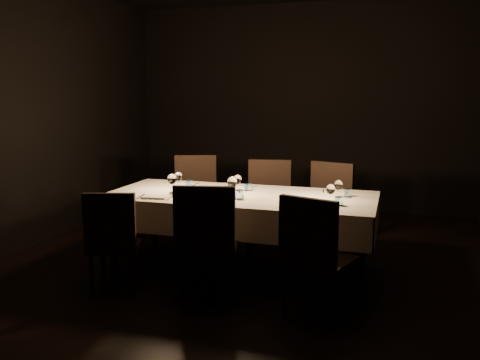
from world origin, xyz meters
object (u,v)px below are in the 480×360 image
(dining_table, at_px, (240,202))
(chair_far_right, at_px, (327,205))
(chair_near_right, at_px, (314,252))
(chair_far_center, at_px, (269,201))
(chair_near_left, at_px, (113,237))
(chair_far_left, at_px, (195,196))
(chair_near_center, at_px, (207,239))

(dining_table, xyz_separation_m, chair_far_right, (0.72, 0.77, -0.15))
(chair_near_right, height_order, chair_far_center, chair_far_center)
(dining_table, distance_m, chair_near_left, 1.21)
(dining_table, relative_size, chair_far_left, 2.52)
(dining_table, distance_m, chair_near_right, 1.21)
(chair_near_center, bearing_deg, chair_far_left, -76.64)
(chair_far_left, distance_m, chair_far_right, 1.51)
(chair_far_left, height_order, chair_far_right, chair_far_left)
(dining_table, height_order, chair_far_center, chair_far_center)
(chair_near_left, bearing_deg, chair_far_center, -137.41)
(chair_near_left, bearing_deg, chair_far_left, -110.19)
(chair_far_left, bearing_deg, chair_far_center, -19.00)
(chair_near_right, bearing_deg, chair_near_center, 16.58)
(chair_far_center, bearing_deg, chair_far_right, -14.47)
(chair_near_left, relative_size, chair_near_right, 0.93)
(dining_table, relative_size, chair_near_center, 2.52)
(dining_table, relative_size, chair_near_right, 2.62)
(chair_near_left, relative_size, chair_far_left, 0.89)
(chair_near_center, bearing_deg, chair_near_right, 165.83)
(chair_far_center, relative_size, chair_far_right, 1.00)
(chair_near_left, xyz_separation_m, chair_far_left, (0.09, 1.64, 0.05))
(chair_near_left, xyz_separation_m, chair_far_center, (0.95, 1.63, 0.04))
(chair_near_center, distance_m, chair_far_center, 1.63)
(dining_table, relative_size, chair_near_left, 2.81)
(chair_far_center, bearing_deg, chair_near_center, -103.69)
(chair_near_left, distance_m, chair_near_center, 0.85)
(chair_near_left, height_order, chair_far_center, chair_far_center)
(dining_table, height_order, chair_near_left, chair_near_left)
(chair_far_center, bearing_deg, dining_table, -105.40)
(chair_near_left, height_order, chair_far_right, chair_far_right)
(chair_far_center, bearing_deg, chair_near_right, -75.36)
(dining_table, distance_m, chair_far_right, 1.06)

